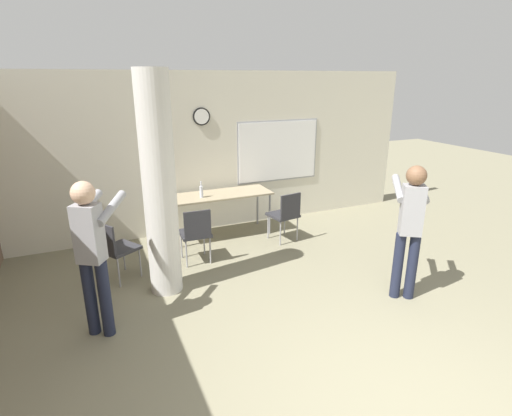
{
  "coord_description": "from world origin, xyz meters",
  "views": [
    {
      "loc": [
        -2.11,
        -1.74,
        2.7
      ],
      "look_at": [
        -0.3,
        2.39,
        1.21
      ],
      "focal_mm": 28.0,
      "sensor_mm": 36.0,
      "label": 1
    }
  ],
  "objects_px": {
    "chair_near_pillar": "(115,246)",
    "chair_table_right": "(285,213)",
    "person_watching_back": "(92,247)",
    "person_playing_side": "(410,222)",
    "chair_table_left": "(196,231)",
    "folding_table": "(217,197)",
    "bottle_on_table": "(201,191)"
  },
  "relations": [
    {
      "from": "chair_table_right",
      "to": "folding_table",
      "type": "bearing_deg",
      "value": 145.02
    },
    {
      "from": "bottle_on_table",
      "to": "chair_table_left",
      "type": "height_order",
      "value": "bottle_on_table"
    },
    {
      "from": "folding_table",
      "to": "chair_table_right",
      "type": "height_order",
      "value": "chair_table_right"
    },
    {
      "from": "chair_table_right",
      "to": "person_playing_side",
      "type": "bearing_deg",
      "value": -76.46
    },
    {
      "from": "chair_table_left",
      "to": "chair_near_pillar",
      "type": "bearing_deg",
      "value": -175.35
    },
    {
      "from": "person_playing_side",
      "to": "person_watching_back",
      "type": "bearing_deg",
      "value": 168.44
    },
    {
      "from": "chair_near_pillar",
      "to": "chair_table_left",
      "type": "height_order",
      "value": "same"
    },
    {
      "from": "bottle_on_table",
      "to": "chair_near_pillar",
      "type": "height_order",
      "value": "bottle_on_table"
    },
    {
      "from": "folding_table",
      "to": "bottle_on_table",
      "type": "height_order",
      "value": "bottle_on_table"
    },
    {
      "from": "person_playing_side",
      "to": "chair_table_left",
      "type": "bearing_deg",
      "value": 137.05
    },
    {
      "from": "chair_near_pillar",
      "to": "chair_table_right",
      "type": "height_order",
      "value": "same"
    },
    {
      "from": "chair_table_right",
      "to": "bottle_on_table",
      "type": "bearing_deg",
      "value": 155.12
    },
    {
      "from": "bottle_on_table",
      "to": "person_watching_back",
      "type": "distance_m",
      "value": 2.73
    },
    {
      "from": "chair_table_left",
      "to": "person_watching_back",
      "type": "relative_size",
      "value": 0.5
    },
    {
      "from": "folding_table",
      "to": "person_watching_back",
      "type": "height_order",
      "value": "person_watching_back"
    },
    {
      "from": "folding_table",
      "to": "chair_near_pillar",
      "type": "xyz_separation_m",
      "value": [
        -1.8,
        -0.99,
        -0.21
      ]
    },
    {
      "from": "person_watching_back",
      "to": "person_playing_side",
      "type": "relative_size",
      "value": 1.01
    },
    {
      "from": "bottle_on_table",
      "to": "person_watching_back",
      "type": "height_order",
      "value": "person_watching_back"
    },
    {
      "from": "person_playing_side",
      "to": "chair_near_pillar",
      "type": "bearing_deg",
      "value": 150.05
    },
    {
      "from": "person_playing_side",
      "to": "folding_table",
      "type": "bearing_deg",
      "value": 117.54
    },
    {
      "from": "chair_near_pillar",
      "to": "chair_table_right",
      "type": "distance_m",
      "value": 2.79
    },
    {
      "from": "chair_near_pillar",
      "to": "chair_table_right",
      "type": "xyz_separation_m",
      "value": [
        2.77,
        0.31,
        0.0
      ]
    },
    {
      "from": "chair_table_right",
      "to": "person_watching_back",
      "type": "height_order",
      "value": "person_watching_back"
    },
    {
      "from": "bottle_on_table",
      "to": "chair_table_right",
      "type": "bearing_deg",
      "value": -24.88
    },
    {
      "from": "chair_table_right",
      "to": "person_watching_back",
      "type": "distance_m",
      "value": 3.42
    },
    {
      "from": "chair_table_right",
      "to": "person_playing_side",
      "type": "xyz_separation_m",
      "value": [
        0.53,
        -2.21,
        0.5
      ]
    },
    {
      "from": "chair_table_left",
      "to": "folding_table",
      "type": "bearing_deg",
      "value": 54.56
    },
    {
      "from": "folding_table",
      "to": "chair_table_left",
      "type": "distance_m",
      "value": 1.12
    },
    {
      "from": "chair_table_right",
      "to": "person_playing_side",
      "type": "height_order",
      "value": "person_playing_side"
    },
    {
      "from": "person_watching_back",
      "to": "person_playing_side",
      "type": "xyz_separation_m",
      "value": [
        3.58,
        -0.73,
        -0.01
      ]
    },
    {
      "from": "chair_near_pillar",
      "to": "chair_table_left",
      "type": "bearing_deg",
      "value": 4.65
    },
    {
      "from": "folding_table",
      "to": "chair_table_left",
      "type": "bearing_deg",
      "value": -125.44
    }
  ]
}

